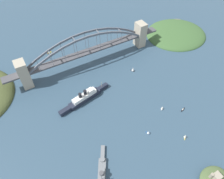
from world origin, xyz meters
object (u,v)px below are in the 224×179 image
object	(u,v)px
seaplane_taxiing_near_bridge	(49,53)
small_boat_0	(183,110)
ocean_liner	(84,98)
small_boat_3	(162,108)
harbor_arch_bridge	(88,51)
small_boat_1	(148,132)
fort_island_mid_harbor	(214,179)
naval_cruiser	(102,179)
small_boat_2	(185,136)
small_boat_4	(133,69)

from	to	relation	value
seaplane_taxiing_near_bridge	small_boat_0	size ratio (longest dim) A/B	1.26
ocean_liner	small_boat_3	xyz separation A→B (m)	(-87.54, 69.51, -2.77)
harbor_arch_bridge	small_boat_1	bearing A→B (deg)	92.11
harbor_arch_bridge	fort_island_mid_harbor	world-z (taller)	harbor_arch_bridge
small_boat_0	small_boat_1	bearing A→B (deg)	5.50
naval_cruiser	fort_island_mid_harbor	xyz separation A→B (m)	(-106.18, 61.14, 2.18)
naval_cruiser	small_boat_3	xyz separation A→B (m)	(-119.60, -43.51, -0.06)
small_boat_0	small_boat_2	bearing A→B (deg)	50.59
ocean_liner	naval_cruiser	xyz separation A→B (m)	(32.06, 113.02, -2.71)
seaplane_taxiing_near_bridge	harbor_arch_bridge	bearing A→B (deg)	131.81
fort_island_mid_harbor	small_boat_1	xyz separation A→B (m)	(26.58, -82.85, -2.29)
small_boat_0	small_boat_2	distance (m)	44.28
small_boat_4	seaplane_taxiing_near_bridge	bearing A→B (deg)	-46.83
small_boat_3	small_boat_4	world-z (taller)	small_boat_4
naval_cruiser	seaplane_taxiing_near_bridge	bearing A→B (deg)	-95.14
naval_cruiser	fort_island_mid_harbor	size ratio (longest dim) A/B	2.12
small_boat_2	small_boat_4	size ratio (longest dim) A/B	0.81
small_boat_1	small_boat_2	bearing A→B (deg)	142.89
small_boat_3	small_boat_0	bearing A→B (deg)	148.11
seaplane_taxiing_near_bridge	small_boat_0	world-z (taller)	seaplane_taxiing_near_bridge
small_boat_1	ocean_liner	bearing A→B (deg)	-62.49
harbor_arch_bridge	small_boat_4	world-z (taller)	harbor_arch_bridge
fort_island_mid_harbor	small_boat_0	world-z (taller)	fort_island_mid_harbor
harbor_arch_bridge	small_boat_4	distance (m)	80.22
naval_cruiser	small_boat_2	bearing A→B (deg)	176.95
harbor_arch_bridge	small_boat_0	distance (m)	174.21
small_boat_3	small_boat_4	size ratio (longest dim) A/B	0.79
naval_cruiser	small_boat_2	world-z (taller)	naval_cruiser
small_boat_1	small_boat_3	world-z (taller)	small_boat_3
ocean_liner	small_boat_2	xyz separation A→B (m)	(-84.45, 119.23, -2.66)
small_boat_3	small_boat_4	xyz separation A→B (m)	(-8.31, -86.51, 0.86)
seaplane_taxiing_near_bridge	small_boat_2	world-z (taller)	small_boat_2
small_boat_1	small_boat_4	size ratio (longest dim) A/B	0.79
naval_cruiser	small_boat_0	distance (m)	147.28
seaplane_taxiing_near_bridge	small_boat_4	distance (m)	154.98
naval_cruiser	fort_island_mid_harbor	world-z (taller)	naval_cruiser
ocean_liner	small_boat_4	xyz separation A→B (m)	(-95.84, -17.01, -1.92)
small_boat_1	harbor_arch_bridge	bearing A→B (deg)	-87.89
ocean_liner	seaplane_taxiing_near_bridge	world-z (taller)	ocean_liner
small_boat_1	naval_cruiser	bearing A→B (deg)	15.25
fort_island_mid_harbor	small_boat_4	distance (m)	192.40
harbor_arch_bridge	small_boat_2	xyz separation A→B (m)	(-42.92, 191.45, -21.63)
naval_cruiser	fort_island_mid_harbor	distance (m)	122.55
naval_cruiser	small_boat_4	bearing A→B (deg)	-134.53
ocean_liner	seaplane_taxiing_near_bridge	size ratio (longest dim) A/B	7.59
small_boat_2	ocean_liner	bearing A→B (deg)	-54.69
small_boat_1	small_boat_3	xyz separation A→B (m)	(-39.99, -21.81, 0.06)
naval_cruiser	small_boat_3	bearing A→B (deg)	-160.01
harbor_arch_bridge	fort_island_mid_harbor	bearing A→B (deg)	97.54
ocean_liner	small_boat_1	size ratio (longest dim) A/B	13.42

